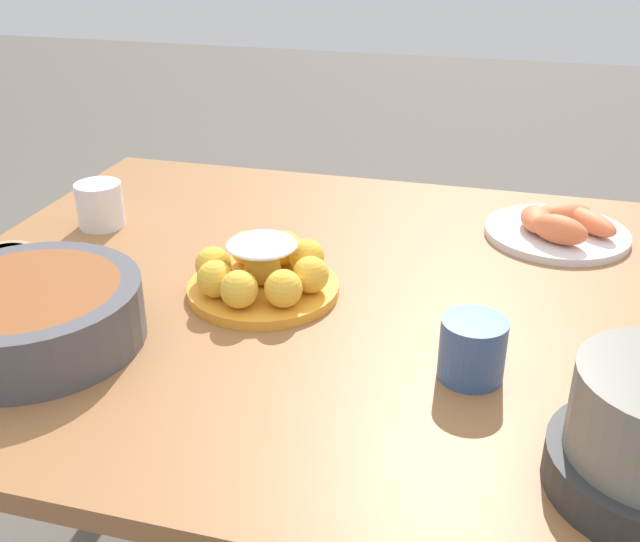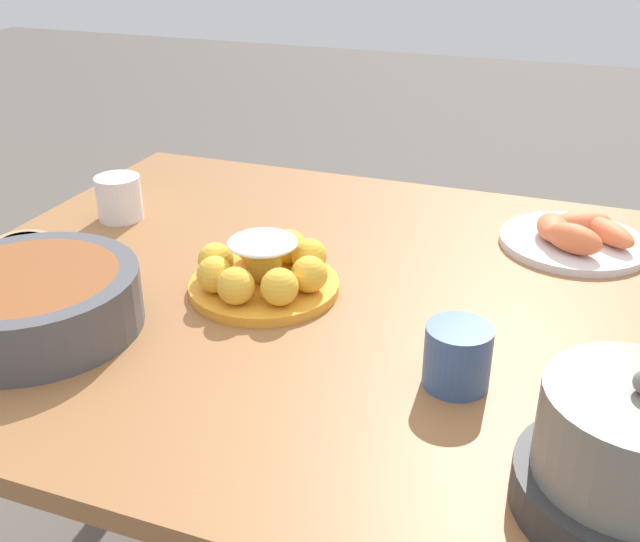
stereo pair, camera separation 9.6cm
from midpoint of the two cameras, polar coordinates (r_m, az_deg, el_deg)
dining_table at (r=1.21m, az=6.47°, el=-5.41°), size 1.43×1.06×0.73m
cake_plate at (r=1.17m, az=-1.98°, el=0.01°), size 0.24×0.24×0.09m
serving_bowl at (r=1.12m, az=-18.84°, el=-2.17°), size 0.31×0.31×0.09m
sauce_bowl at (r=1.37m, az=-19.84°, el=1.61°), size 0.10×0.10×0.03m
seafood_platter at (r=1.42m, az=20.78°, el=2.46°), size 0.26×0.26×0.06m
cup_near at (r=1.48m, az=-13.28°, el=5.42°), size 0.09×0.09×0.08m
cup_far at (r=0.97m, az=13.25°, el=-6.42°), size 0.09×0.09×0.08m
warming_pot at (r=0.83m, az=25.63°, el=-12.82°), size 0.22×0.22×0.17m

